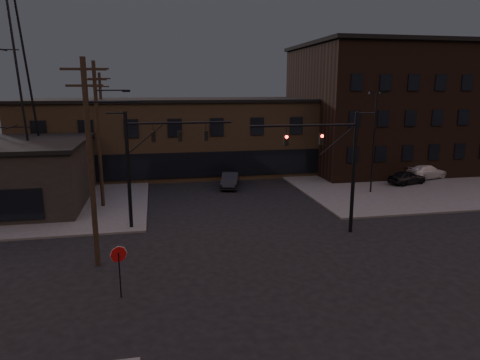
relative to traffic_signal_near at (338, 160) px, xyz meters
name	(u,v)px	position (x,y,z in m)	size (l,w,h in m)	color
ground	(276,266)	(-5.36, -4.50, -4.93)	(140.00, 140.00, 0.00)	black
sidewalk_ne	(409,172)	(16.64, 17.50, -4.86)	(30.00, 30.00, 0.15)	#474744
building_row	(209,136)	(-5.36, 23.50, -0.93)	(40.00, 12.00, 8.00)	brown
building_right	(395,109)	(16.64, 21.50, 2.07)	(22.00, 16.00, 14.00)	black
traffic_signal_near	(338,160)	(0.00, 0.00, 0.00)	(7.12, 0.24, 8.00)	black
traffic_signal_far	(147,156)	(-12.07, 3.50, 0.08)	(7.12, 0.24, 8.00)	black
stop_sign	(119,260)	(-13.36, -6.49, -3.09)	(0.72, 0.33, 2.48)	black
utility_pole_near	(91,159)	(-14.79, -2.50, 0.94)	(3.70, 0.28, 11.00)	black
utility_pole_mid	(99,132)	(-15.79, 9.50, 1.19)	(3.70, 0.28, 11.50)	black
utility_pole_far	(102,124)	(-16.86, 21.50, 0.85)	(2.20, 0.28, 11.00)	black
transmission_tower	(2,50)	(-23.36, 13.50, 7.57)	(7.00, 7.00, 25.00)	black
lot_light_a	(374,133)	(7.64, 9.50, 0.58)	(1.50, 0.28, 9.14)	black
lot_light_b	(404,127)	(13.64, 14.50, 0.58)	(1.50, 0.28, 9.14)	black
parked_car_lot_a	(407,177)	(12.74, 11.83, -4.11)	(1.60, 3.97, 1.35)	black
parked_car_lot_b	(425,171)	(16.13, 13.84, -4.03)	(2.11, 5.18, 1.50)	silver
car_crossing	(230,180)	(-4.53, 14.46, -4.20)	(1.55, 4.43, 1.46)	black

